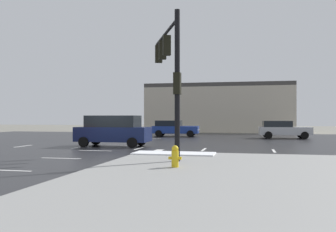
{
  "coord_description": "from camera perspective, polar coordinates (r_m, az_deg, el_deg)",
  "views": [
    {
      "loc": [
        8.6,
        -21.85,
        1.97
      ],
      "look_at": [
        1.85,
        9.08,
        2.03
      ],
      "focal_mm": 39.58,
      "sensor_mm": 36.0,
      "label": 1
    }
  ],
  "objects": [
    {
      "name": "ground_plane",
      "position": [
        23.57,
        -9.17,
        -4.91
      ],
      "size": [
        120.0,
        120.0,
        0.0
      ],
      "primitive_type": "plane",
      "color": "slate"
    },
    {
      "name": "strip_building_background",
      "position": [
        50.13,
        7.92,
        1.21
      ],
      "size": [
        18.76,
        8.0,
        6.25
      ],
      "color": "#BCB29E",
      "rests_on": "ground_plane"
    },
    {
      "name": "snow_strip_curbside",
      "position": [
        18.3,
        0.92,
        -5.76
      ],
      "size": [
        4.0,
        1.6,
        0.06
      ],
      "primitive_type": "cube",
      "color": "white",
      "rests_on": "sidewalk_corner"
    },
    {
      "name": "road_asphalt",
      "position": [
        23.56,
        -9.17,
        -4.88
      ],
      "size": [
        44.0,
        44.0,
        0.02
      ],
      "primitive_type": "cube",
      "color": "#232326",
      "rests_on": "ground_plane"
    },
    {
      "name": "sedan_silver",
      "position": [
        34.81,
        17.26,
        -1.95
      ],
      "size": [
        4.61,
        2.22,
        1.58
      ],
      "rotation": [
        0.0,
        0.0,
        0.05
      ],
      "color": "#B7BABF",
      "rests_on": "road_asphalt"
    },
    {
      "name": "traffic_signal_mast",
      "position": [
        17.1,
        0.21,
        8.19
      ],
      "size": [
        2.28,
        5.11,
        6.25
      ],
      "rotation": [
        0.0,
        0.0,
        1.97
      ],
      "color": "black",
      "rests_on": "sidewalk_corner"
    },
    {
      "name": "lane_markings",
      "position": [
        21.86,
        -7.54,
        -5.22
      ],
      "size": [
        36.15,
        36.15,
        0.01
      ],
      "color": "silver",
      "rests_on": "road_asphalt"
    },
    {
      "name": "suv_navy",
      "position": [
        24.61,
        -8.45,
        -2.16
      ],
      "size": [
        4.84,
        2.17,
        2.03
      ],
      "rotation": [
        0.0,
        0.0,
        3.14
      ],
      "color": "#141E47",
      "rests_on": "road_asphalt"
    },
    {
      "name": "sedan_blue",
      "position": [
        36.42,
        0.9,
        -1.87
      ],
      "size": [
        4.61,
        2.2,
        1.58
      ],
      "rotation": [
        0.0,
        0.0,
        0.05
      ],
      "color": "navy",
      "rests_on": "road_asphalt"
    },
    {
      "name": "fire_hydrant",
      "position": [
        13.48,
        1.1,
        -6.22
      ],
      "size": [
        0.48,
        0.26,
        0.79
      ],
      "color": "gold",
      "rests_on": "sidewalk_corner"
    }
  ]
}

